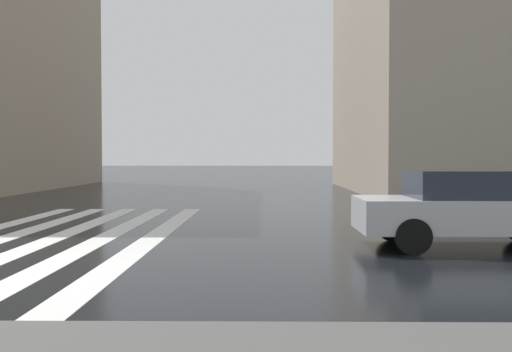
# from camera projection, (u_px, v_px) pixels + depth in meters

# --- Properties ---
(zebra_crossing) EXTENTS (13.00, 4.50, 0.01)m
(zebra_crossing) POSITION_uv_depth(u_px,v_px,m) (60.00, 236.00, 12.51)
(zebra_crossing) COLOR silver
(zebra_crossing) RESTS_ON ground_plane
(car_silver) EXTENTS (1.85, 4.10, 1.41)m
(car_silver) POSITION_uv_depth(u_px,v_px,m) (473.00, 206.00, 10.88)
(car_silver) COLOR #B7B7BC
(car_silver) RESTS_ON ground_plane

